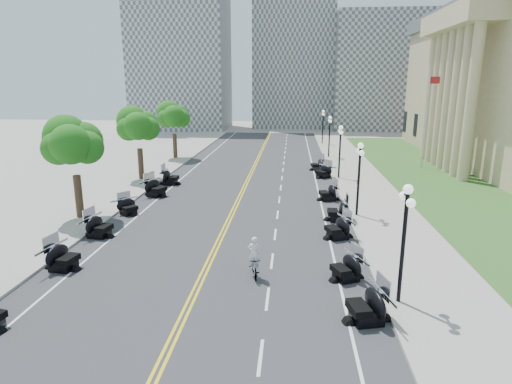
{
  "coord_description": "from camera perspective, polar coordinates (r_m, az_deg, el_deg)",
  "views": [
    {
      "loc": [
        4.1,
        -24.42,
        8.85
      ],
      "look_at": [
        1.82,
        2.47,
        2.0
      ],
      "focal_mm": 30.0,
      "sensor_mm": 36.0,
      "label": 1
    }
  ],
  "objects": [
    {
      "name": "lane_dash_6",
      "position": [
        25.98,
        2.58,
        -5.66
      ],
      "size": [
        0.12,
        2.0,
        0.0
      ],
      "primitive_type": "cube",
      "color": "white",
      "rests_on": "road"
    },
    {
      "name": "distant_block_c",
      "position": [
        91.22,
        16.74,
        15.02
      ],
      "size": [
        20.0,
        14.0,
        22.0
      ],
      "primitive_type": "cube",
      "color": "gray",
      "rests_on": "ground"
    },
    {
      "name": "sidewalk_north",
      "position": [
        36.09,
        14.9,
        -0.32
      ],
      "size": [
        5.0,
        90.0,
        0.15
      ],
      "primitive_type": "cube",
      "color": "#9E9991",
      "rests_on": "ground"
    },
    {
      "name": "street_lamp_3",
      "position": [
        41.15,
        11.1,
        5.24
      ],
      "size": [
        0.5,
        1.2,
        4.9
      ],
      "primitive_type": null,
      "color": "black",
      "rests_on": "sidewalk_north"
    },
    {
      "name": "sidewalk_south",
      "position": [
        38.4,
        -17.65,
        0.35
      ],
      "size": [
        5.0,
        90.0,
        0.15
      ],
      "primitive_type": "cube",
      "color": "#9E9991",
      "rests_on": "ground"
    },
    {
      "name": "motorcycle_n_9",
      "position": [
        41.79,
        8.99,
        2.81
      ],
      "size": [
        2.79,
        2.79,
        1.38
      ],
      "primitive_type": null,
      "rotation": [
        0.0,
        0.0,
        -0.87
      ],
      "color": "black",
      "rests_on": "road"
    },
    {
      "name": "motorcycle_s_6",
      "position": [
        30.98,
        -16.7,
        -1.77
      ],
      "size": [
        2.51,
        2.51,
        1.25
      ],
      "primitive_type": null,
      "rotation": [
        0.0,
        0.0,
        0.88
      ],
      "color": "black",
      "rests_on": "road"
    },
    {
      "name": "motorcycle_n_4",
      "position": [
        20.46,
        11.96,
        -9.68
      ],
      "size": [
        2.5,
        2.5,
        1.32
      ],
      "primitive_type": null,
      "rotation": [
        0.0,
        0.0,
        -1.14
      ],
      "color": "black",
      "rests_on": "road"
    },
    {
      "name": "tree_4",
      "position": [
        52.51,
        -10.91,
        9.51
      ],
      "size": [
        4.8,
        4.8,
        9.2
      ],
      "primitive_type": null,
      "color": "#235619",
      "rests_on": "sidewalk_south"
    },
    {
      "name": "cyclist_rider",
      "position": [
        19.82,
        -0.24,
        -6.4
      ],
      "size": [
        0.61,
        0.4,
        1.66
      ],
      "primitive_type": "imported",
      "rotation": [
        0.0,
        0.0,
        3.14
      ],
      "color": "silver",
      "rests_on": "bicycle"
    },
    {
      "name": "lane_dash_13",
      "position": [
        53.17,
        3.81,
        4.64
      ],
      "size": [
        0.12,
        2.0,
        0.0
      ],
      "primitive_type": "cube",
      "color": "white",
      "rests_on": "road"
    },
    {
      "name": "motorcycle_n_6",
      "position": [
        28.8,
        10.87,
        -2.4
      ],
      "size": [
        2.08,
        2.08,
        1.45
      ],
      "primitive_type": null,
      "rotation": [
        0.0,
        0.0,
        -1.57
      ],
      "color": "black",
      "rests_on": "road"
    },
    {
      "name": "lane_dash_17",
      "position": [
        68.99,
        4.08,
        6.85
      ],
      "size": [
        0.12,
        2.0,
        0.0
      ],
      "primitive_type": "cube",
      "color": "white",
      "rests_on": "road"
    },
    {
      "name": "motorcycle_n_3",
      "position": [
        17.29,
        14.6,
        -14.25
      ],
      "size": [
        2.55,
        2.55,
        1.47
      ],
      "primitive_type": null,
      "rotation": [
        0.0,
        0.0,
        -1.33
      ],
      "color": "black",
      "rests_on": "road"
    },
    {
      "name": "motorcycle_s_5",
      "position": [
        27.0,
        -20.22,
        -4.21
      ],
      "size": [
        2.32,
        2.32,
        1.42
      ],
      "primitive_type": null,
      "rotation": [
        0.0,
        0.0,
        1.42
      ],
      "color": "black",
      "rests_on": "road"
    },
    {
      "name": "flagpole",
      "position": [
        48.61,
        21.7,
        8.71
      ],
      "size": [
        1.1,
        0.2,
        10.0
      ],
      "primitive_type": null,
      "color": "silver",
      "rests_on": "ground"
    },
    {
      "name": "ground",
      "position": [
        26.29,
        -4.44,
        -5.47
      ],
      "size": [
        160.0,
        160.0,
        0.0
      ],
      "primitive_type": "plane",
      "color": "gray"
    },
    {
      "name": "motorcycle_s_8",
      "position": [
        39.25,
        -11.37,
        2.06
      ],
      "size": [
        2.18,
        2.18,
        1.51
      ],
      "primitive_type": null,
      "rotation": [
        0.0,
        0.0,
        1.56
      ],
      "color": "black",
      "rests_on": "road"
    },
    {
      "name": "lawn",
      "position": [
        45.35,
        21.93,
        2.01
      ],
      "size": [
        9.0,
        60.0,
        0.1
      ],
      "primitive_type": "cube",
      "color": "#356023",
      "rests_on": "ground"
    },
    {
      "name": "tree_3",
      "position": [
        41.13,
        -15.39,
        8.02
      ],
      "size": [
        4.8,
        4.8,
        9.2
      ],
      "primitive_type": null,
      "color": "#235619",
      "rests_on": "sidewalk_south"
    },
    {
      "name": "lane_dash_10",
      "position": [
        41.38,
        3.48,
        1.89
      ],
      "size": [
        0.12,
        2.0,
        0.0
      ],
      "primitive_type": "cube",
      "color": "white",
      "rests_on": "road"
    },
    {
      "name": "lane_dash_19",
      "position": [
        76.93,
        4.17,
        7.61
      ],
      "size": [
        0.12,
        2.0,
        0.0
      ],
      "primitive_type": "cube",
      "color": "white",
      "rests_on": "road"
    },
    {
      "name": "lane_dash_4",
      "position": [
        18.67,
        1.55,
        -14.02
      ],
      "size": [
        0.12,
        2.0,
        0.0
      ],
      "primitive_type": "cube",
      "color": "white",
      "rests_on": "road"
    },
    {
      "name": "motorcycle_n_5",
      "position": [
        25.58,
        10.88,
        -4.6
      ],
      "size": [
        2.6,
        2.6,
        1.4
      ],
      "primitive_type": null,
      "rotation": [
        0.0,
        0.0,
        -1.2
      ],
      "color": "black",
      "rests_on": "road"
    },
    {
      "name": "distant_block_b",
      "position": [
        92.62,
        5.01,
        18.0
      ],
      "size": [
        16.0,
        12.0,
        30.0
      ],
      "primitive_type": "cube",
      "color": "gray",
      "rests_on": "ground"
    },
    {
      "name": "street_lamp_1",
      "position": [
        18.14,
        19.02,
        -6.73
      ],
      "size": [
        0.5,
        1.2,
        4.9
      ],
      "primitive_type": null,
      "color": "black",
      "rests_on": "sidewalk_north"
    },
    {
      "name": "road",
      "position": [
        35.77,
        -1.9,
        -0.08
      ],
      "size": [
        16.0,
        90.0,
        0.01
      ],
      "primitive_type": "cube",
      "color": "#333335",
      "rests_on": "ground"
    },
    {
      "name": "motorcycle_n_7",
      "position": [
        33.72,
        9.6,
        0.05
      ],
      "size": [
        2.37,
        2.37,
        1.4
      ],
      "primitive_type": null,
      "rotation": [
        0.0,
        0.0,
        -1.36
      ],
      "color": "black",
      "rests_on": "road"
    },
    {
      "name": "lane_dash_8",
      "position": [
        33.61,
        3.13,
        -1.02
      ],
      "size": [
        0.12,
        2.0,
        0.0
      ],
      "primitive_type": "cube",
      "color": "white",
      "rests_on": "road"
    },
    {
      "name": "tree_2",
      "position": [
        30.22,
        -23.13,
        5.31
      ],
      "size": [
        4.8,
        4.8,
        9.2
      ],
      "primitive_type": null,
      "color": "#235619",
      "rests_on": "sidewalk_south"
    },
    {
      "name": "bicycle",
      "position": [
        20.34,
        -0.23,
        -9.95
      ],
      "size": [
        0.82,
        1.77,
        1.03
      ],
      "primitive_type": "imported",
      "rotation": [
        0.0,
        0.0,
        0.2
      ],
      "color": "#A51414",
      "rests_on": "road"
    },
    {
      "name": "lane_dash_11",
      "position": [
        45.3,
        3.61,
        2.96
      ],
      "size": [
        0.12,
        2.0,
        0.0
      ],
      "primitive_type": "cube",
      "color": "white",
      "rests_on": "road"
    },
    {
      "name": "lane_dash_15",
      "position": [
        61.07,
        3.96,
        5.89
      ],
      "size": [
        0.12,
        2.0,
        0.0
      ],
      "primitive_type": "cube",
      "color": "white",
      "rests_on": "road"
    },
    {
      "name": "centerline_yellow_a",
      "position": [
        35.78,
        -2.09,
        -0.06
      ],
      "size": [
        0.12,
        90.0,
        0.0
      ],
      "primitive_type": "cube",
      "color": "yellow",
      "rests_on": "road"
    },
    {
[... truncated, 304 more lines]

